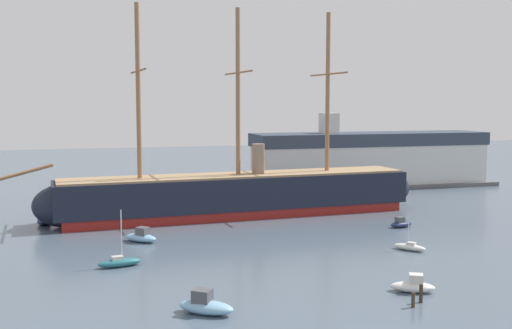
{
  "coord_description": "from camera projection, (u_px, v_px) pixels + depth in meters",
  "views": [
    {
      "loc": [
        -21.36,
        -39.36,
        17.43
      ],
      "look_at": [
        -0.26,
        34.42,
        9.64
      ],
      "focal_mm": 43.59,
      "sensor_mm": 36.0,
      "label": 1
    }
  ],
  "objects": [
    {
      "name": "motorboat_foreground_right",
      "position": [
        413.0,
        286.0,
        56.97
      ],
      "size": [
        4.36,
        3.34,
        1.7
      ],
      "color": "silver",
      "rests_on": "ground"
    },
    {
      "name": "motorboat_alongside_bow",
      "position": [
        141.0,
        237.0,
        77.28
      ],
      "size": [
        4.58,
        4.45,
        1.89
      ],
      "color": "#7FB2D6",
      "rests_on": "ground"
    },
    {
      "name": "sailboat_mid_left",
      "position": [
        120.0,
        262.0,
        65.7
      ],
      "size": [
        4.85,
        2.22,
        6.09
      ],
      "color": "#236670",
      "rests_on": "ground"
    },
    {
      "name": "dockside_warehouse_right",
      "position": [
        370.0,
        160.0,
        127.09
      ],
      "size": [
        52.8,
        12.58,
        15.16
      ],
      "color": "#565659",
      "rests_on": "ground"
    },
    {
      "name": "mooring_piling_nearest",
      "position": [
        413.0,
        300.0,
        52.7
      ],
      "size": [
        0.32,
        0.32,
        1.33
      ],
      "primitive_type": "cylinder",
      "color": "#423323",
      "rests_on": "ground"
    },
    {
      "name": "motorboat_foreground_left",
      "position": [
        205.0,
        305.0,
        51.11
      ],
      "size": [
        5.07,
        4.45,
        2.02
      ],
      "color": "#7FB2D6",
      "rests_on": "ground"
    },
    {
      "name": "mooring_piling_left_pair",
      "position": [
        421.0,
        293.0,
        53.95
      ],
      "size": [
        0.33,
        0.33,
        1.63
      ],
      "primitive_type": "cylinder",
      "color": "#382B1E",
      "rests_on": "ground"
    },
    {
      "name": "motorboat_alongside_stern",
      "position": [
        401.0,
        224.0,
        86.34
      ],
      "size": [
        3.76,
        2.17,
        1.49
      ],
      "color": "#1E284C",
      "rests_on": "ground"
    },
    {
      "name": "motorboat_far_left",
      "position": [
        44.0,
        219.0,
        88.64
      ],
      "size": [
        2.07,
        4.54,
        1.87
      ],
      "color": "#1E284C",
      "rests_on": "ground"
    },
    {
      "name": "sailboat_mid_right",
      "position": [
        410.0,
        247.0,
        72.93
      ],
      "size": [
        3.37,
        3.89,
        5.19
      ],
      "color": "silver",
      "rests_on": "ground"
    },
    {
      "name": "dinghy_distant_centre",
      "position": [
        227.0,
        202.0,
        106.94
      ],
      "size": [
        2.36,
        1.68,
        0.51
      ],
      "color": "#B22D28",
      "rests_on": "ground"
    },
    {
      "name": "tall_ship",
      "position": [
        238.0,
        194.0,
        94.51
      ],
      "size": [
        65.03,
        14.73,
        31.26
      ],
      "color": "maroon",
      "rests_on": "ground"
    },
    {
      "name": "sailboat_far_right",
      "position": [
        389.0,
        205.0,
        102.41
      ],
      "size": [
        3.79,
        2.41,
        4.75
      ],
      "color": "#7FB2D6",
      "rests_on": "ground"
    }
  ]
}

